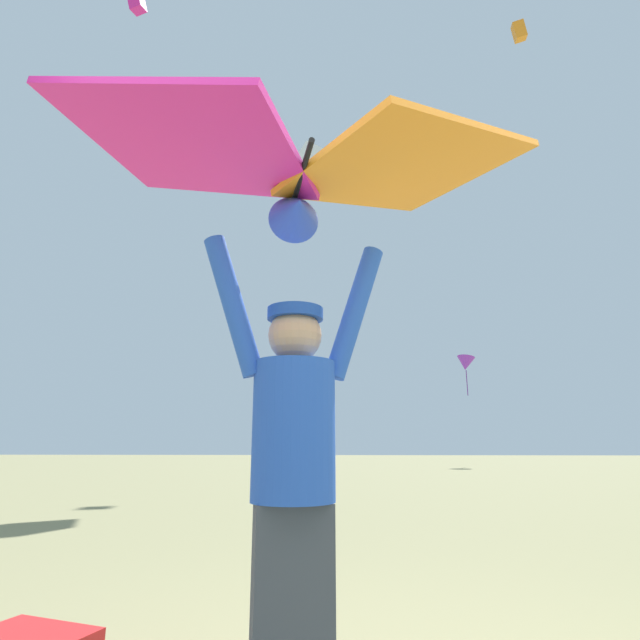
{
  "coord_description": "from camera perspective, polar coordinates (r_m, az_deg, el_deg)",
  "views": [
    {
      "loc": [
        -0.06,
        -1.96,
        1.03
      ],
      "look_at": [
        -0.31,
        1.69,
        1.96
      ],
      "focal_mm": 27.98,
      "sensor_mm": 36.0,
      "label": 1
    }
  ],
  "objects": [
    {
      "name": "distant_kite_magenta_mid_right",
      "position": [
        28.91,
        -20.25,
        31.01
      ],
      "size": [
        0.85,
        0.87,
        1.14
      ],
      "color": "#DB2393"
    },
    {
      "name": "held_stunt_kite",
      "position": [
        2.33,
        -2.3,
        16.96
      ],
      "size": [
        2.08,
        1.34,
        0.43
      ],
      "color": "black"
    },
    {
      "name": "distant_kite_orange_low_left",
      "position": [
        25.58,
        21.81,
        28.31
      ],
      "size": [
        0.65,
        0.64,
        0.87
      ],
      "color": "orange"
    },
    {
      "name": "distant_kite_magenta_high_right",
      "position": [
        28.9,
        4.72,
        20.98
      ],
      "size": [
        0.67,
        0.67,
        0.15
      ],
      "color": "#DB2393"
    },
    {
      "name": "distant_kite_white_low_right",
      "position": [
        17.93,
        -1.16,
        17.2
      ],
      "size": [
        1.17,
        1.37,
        1.52
      ],
      "color": "white"
    },
    {
      "name": "distant_kite_purple_far_center",
      "position": [
        30.89,
        16.32,
        -4.8
      ],
      "size": [
        1.5,
        1.46,
        2.42
      ],
      "color": "purple"
    },
    {
      "name": "kite_flyer_person",
      "position": [
        2.09,
        -3.08,
        -16.87
      ],
      "size": [
        0.8,
        0.42,
        1.92
      ],
      "color": "#424751",
      "rests_on": "ground"
    }
  ]
}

